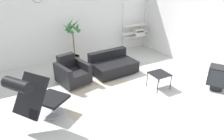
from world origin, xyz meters
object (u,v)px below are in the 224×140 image
(crt_television, at_px, (219,77))
(potted_plant, at_px, (74,42))
(armchair_red, at_px, (72,74))
(couch_low, at_px, (113,65))
(side_table, at_px, (159,75))
(lounge_chair, at_px, (35,95))
(shelf_unit, at_px, (137,31))

(crt_television, distance_m, potted_plant, 4.48)
(armchair_red, bearing_deg, potted_plant, -125.16)
(couch_low, height_order, side_table, couch_low)
(lounge_chair, bearing_deg, side_table, 54.98)
(couch_low, relative_size, potted_plant, 0.90)
(lounge_chair, bearing_deg, shelf_unit, 88.38)
(armchair_red, bearing_deg, lounge_chair, 36.39)
(lounge_chair, bearing_deg, potted_plant, 113.35)
(armchair_red, bearing_deg, couch_low, 169.38)
(armchair_red, distance_m, shelf_unit, 3.59)
(armchair_red, bearing_deg, side_table, 131.30)
(lounge_chair, bearing_deg, couch_low, 85.06)
(lounge_chair, distance_m, armchair_red, 1.83)
(couch_low, relative_size, crt_television, 2.10)
(side_table, xyz_separation_m, crt_television, (1.30, -0.80, -0.02))
(lounge_chair, distance_m, shelf_unit, 5.23)
(lounge_chair, relative_size, potted_plant, 0.80)
(lounge_chair, height_order, armchair_red, lounge_chair)
(potted_plant, bearing_deg, crt_television, -52.70)
(couch_low, height_order, shelf_unit, shelf_unit)
(couch_low, xyz_separation_m, shelf_unit, (1.88, 1.47, 0.52))
(lounge_chair, relative_size, shelf_unit, 0.66)
(lounge_chair, height_order, potted_plant, potted_plant)
(crt_television, height_order, shelf_unit, shelf_unit)
(couch_low, xyz_separation_m, crt_television, (1.93, -2.22, 0.13))
(armchair_red, relative_size, couch_low, 0.70)
(armchair_red, distance_m, crt_television, 3.89)
(side_table, bearing_deg, armchair_red, 145.38)
(crt_television, relative_size, potted_plant, 0.43)
(potted_plant, relative_size, shelf_unit, 0.83)
(potted_plant, bearing_deg, armchair_red, -111.08)
(couch_low, xyz_separation_m, potted_plant, (-0.78, 1.33, 0.49))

